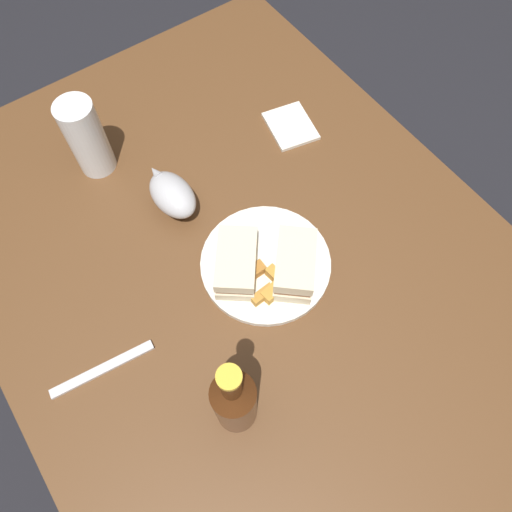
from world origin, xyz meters
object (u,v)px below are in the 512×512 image
Objects in this scene: plate at (266,263)px; gravy_boat at (172,194)px; sandwich_half_right at (295,265)px; fork at (103,369)px; napkin at (291,126)px; pint_glass at (88,142)px; sandwich_half_left at (236,263)px; cider_bottle at (234,401)px.

plate is 1.86× the size of gravy_boat.
sandwich_half_right reaches higher than fork.
napkin is at bearing 134.73° from plate.
plate is 0.42m from pint_glass.
napkin is (-0.03, 0.31, -0.04)m from gravy_boat.
sandwich_half_left is 0.38m from pint_glass.
cider_bottle is at bearing -4.63° from pint_glass.
plate is 0.93× the size of cider_bottle.
pint_glass reaches higher than sandwich_half_left.
fork is at bearing -90.06° from plate.
plate is 0.34m from fork.
gravy_boat is at bearing -84.55° from napkin.
napkin is 0.61× the size of fork.
pint_glass is at bearing 175.37° from cider_bottle.
cider_bottle is (0.57, -0.05, 0.03)m from pint_glass.
gravy_boat is (-0.25, -0.10, -0.00)m from sandwich_half_right.
sandwich_half_right is 0.80× the size of pint_glass.
plate is 1.77× the size of sandwich_half_left.
pint_glass is at bearing -157.31° from gravy_boat.
gravy_boat is (-0.19, -0.02, 0.00)m from sandwich_half_left.
pint_glass is at bearing -111.53° from napkin.
sandwich_half_left is 0.19m from gravy_boat.
gravy_boat is at bearing -135.07° from fork.
cider_bottle reaches higher than sandwich_half_left.
sandwich_half_left is 0.29m from fork.
plate is at bearing -149.52° from sandwich_half_right.
pint_glass is (-0.37, -0.09, 0.03)m from sandwich_half_left.
cider_bottle is at bearing -57.78° from sandwich_half_right.
plate reaches higher than fork.
gravy_boat reaches higher than plate.
plate is 0.07m from sandwich_half_left.
sandwich_half_left is at bearing -106.93° from plate.
plate is 1.45× the size of pint_glass.
pint_glass is 1.51× the size of napkin.
pint_glass is 1.29× the size of gravy_boat.
plate is at bearing 20.68° from pint_glass.
gravy_boat is at bearing 22.69° from pint_glass.
sandwich_half_right reaches higher than napkin.
fork is (-0.05, -0.36, -0.04)m from sandwich_half_right.
cider_bottle is (0.20, -0.14, 0.06)m from sandwich_half_left.
gravy_boat is 1.17× the size of napkin.
napkin is (-0.42, 0.43, -0.10)m from cider_bottle.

